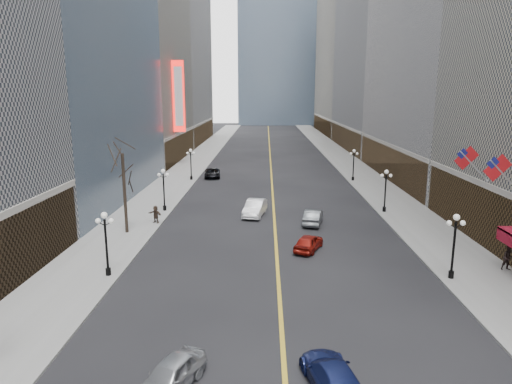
{
  "coord_description": "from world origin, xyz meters",
  "views": [
    {
      "loc": [
        -0.9,
        0.5,
        12.48
      ],
      "look_at": [
        -1.31,
        19.47,
        8.38
      ],
      "focal_mm": 32.0,
      "sensor_mm": 36.0,
      "label": 1
    }
  ],
  "objects_px": {
    "streetlamp_east_3": "(354,161)",
    "streetlamp_west_1": "(106,237)",
    "streetlamp_east_2": "(386,186)",
    "streetlamp_east_1": "(454,239)",
    "car_sb_near": "(333,376)",
    "car_nb_far": "(212,173)",
    "car_sb_mid": "(309,242)",
    "streetlamp_west_3": "(191,161)",
    "car_nb_mid": "(255,208)",
    "car_nb_near": "(170,375)",
    "streetlamp_west_2": "(164,185)",
    "car_sb_far": "(313,217)"
  },
  "relations": [
    {
      "from": "car_nb_far",
      "to": "car_sb_mid",
      "type": "xyz_separation_m",
      "value": [
        11.61,
        -32.66,
        -0.02
      ]
    },
    {
      "from": "streetlamp_west_3",
      "to": "streetlamp_east_1",
      "type": "bearing_deg",
      "value": -56.75
    },
    {
      "from": "streetlamp_east_2",
      "to": "car_sb_far",
      "type": "height_order",
      "value": "streetlamp_east_2"
    },
    {
      "from": "streetlamp_east_2",
      "to": "streetlamp_west_1",
      "type": "distance_m",
      "value": 29.68
    },
    {
      "from": "car_nb_mid",
      "to": "streetlamp_east_1",
      "type": "bearing_deg",
      "value": -40.11
    },
    {
      "from": "streetlamp_east_3",
      "to": "streetlamp_west_2",
      "type": "relative_size",
      "value": 1.0
    },
    {
      "from": "streetlamp_east_2",
      "to": "car_nb_mid",
      "type": "bearing_deg",
      "value": -174.1
    },
    {
      "from": "streetlamp_east_3",
      "to": "streetlamp_west_1",
      "type": "xyz_separation_m",
      "value": [
        -23.6,
        -36.0,
        0.0
      ]
    },
    {
      "from": "car_nb_mid",
      "to": "car_sb_near",
      "type": "height_order",
      "value": "car_nb_mid"
    },
    {
      "from": "streetlamp_east_3",
      "to": "car_sb_near",
      "type": "bearing_deg",
      "value": -101.51
    },
    {
      "from": "streetlamp_west_3",
      "to": "car_nb_near",
      "type": "xyz_separation_m",
      "value": [
        6.85,
        -48.17,
        -2.22
      ]
    },
    {
      "from": "streetlamp_west_1",
      "to": "car_sb_far",
      "type": "distance_m",
      "value": 20.73
    },
    {
      "from": "streetlamp_west_2",
      "to": "streetlamp_west_3",
      "type": "distance_m",
      "value": 18.0
    },
    {
      "from": "car_sb_far",
      "to": "streetlamp_east_3",
      "type": "bearing_deg",
      "value": -97.64
    },
    {
      "from": "streetlamp_west_3",
      "to": "car_sb_near",
      "type": "bearing_deg",
      "value": -74.0
    },
    {
      "from": "car_nb_mid",
      "to": "car_nb_far",
      "type": "height_order",
      "value": "car_nb_mid"
    },
    {
      "from": "streetlamp_east_2",
      "to": "streetlamp_east_1",
      "type": "bearing_deg",
      "value": -90.0
    },
    {
      "from": "streetlamp_east_2",
      "to": "streetlamp_east_3",
      "type": "distance_m",
      "value": 18.0
    },
    {
      "from": "car_sb_far",
      "to": "car_nb_far",
      "type": "bearing_deg",
      "value": -50.9
    },
    {
      "from": "streetlamp_east_1",
      "to": "car_nb_mid",
      "type": "distance_m",
      "value": 21.67
    },
    {
      "from": "streetlamp_west_1",
      "to": "car_sb_mid",
      "type": "xyz_separation_m",
      "value": [
        14.41,
        5.87,
        -2.23
      ]
    },
    {
      "from": "car_nb_mid",
      "to": "car_sb_near",
      "type": "distance_m",
      "value": 28.97
    },
    {
      "from": "streetlamp_east_2",
      "to": "car_sb_far",
      "type": "relative_size",
      "value": 1.02
    },
    {
      "from": "streetlamp_east_3",
      "to": "car_sb_far",
      "type": "distance_m",
      "value": 23.96
    },
    {
      "from": "car_nb_mid",
      "to": "car_sb_near",
      "type": "bearing_deg",
      "value": -71.96
    },
    {
      "from": "streetlamp_east_1",
      "to": "streetlamp_east_3",
      "type": "distance_m",
      "value": 36.0
    },
    {
      "from": "car_nb_mid",
      "to": "car_sb_mid",
      "type": "distance_m",
      "value": 11.66
    },
    {
      "from": "streetlamp_east_2",
      "to": "car_nb_near",
      "type": "height_order",
      "value": "streetlamp_east_2"
    },
    {
      "from": "streetlamp_east_1",
      "to": "streetlamp_east_3",
      "type": "relative_size",
      "value": 1.0
    },
    {
      "from": "streetlamp_east_3",
      "to": "streetlamp_east_2",
      "type": "bearing_deg",
      "value": -90.0
    },
    {
      "from": "streetlamp_east_1",
      "to": "streetlamp_west_3",
      "type": "xyz_separation_m",
      "value": [
        -23.6,
        36.0,
        0.0
      ]
    },
    {
      "from": "streetlamp_west_1",
      "to": "car_nb_mid",
      "type": "distance_m",
      "value": 19.37
    },
    {
      "from": "streetlamp_east_1",
      "to": "car_sb_near",
      "type": "distance_m",
      "value": 15.74
    },
    {
      "from": "streetlamp_east_1",
      "to": "car_sb_mid",
      "type": "height_order",
      "value": "streetlamp_east_1"
    },
    {
      "from": "streetlamp_east_3",
      "to": "car_nb_mid",
      "type": "xyz_separation_m",
      "value": [
        -13.8,
        -19.43,
        -2.07
      ]
    },
    {
      "from": "streetlamp_east_1",
      "to": "car_sb_near",
      "type": "bearing_deg",
      "value": -128.96
    },
    {
      "from": "streetlamp_east_2",
      "to": "streetlamp_east_3",
      "type": "relative_size",
      "value": 1.0
    },
    {
      "from": "streetlamp_west_3",
      "to": "car_sb_mid",
      "type": "xyz_separation_m",
      "value": [
        14.41,
        -30.13,
        -2.23
      ]
    },
    {
      "from": "car_nb_mid",
      "to": "car_sb_mid",
      "type": "height_order",
      "value": "car_nb_mid"
    },
    {
      "from": "streetlamp_east_1",
      "to": "car_sb_far",
      "type": "bearing_deg",
      "value": 120.73
    },
    {
      "from": "streetlamp_west_1",
      "to": "streetlamp_west_2",
      "type": "height_order",
      "value": "same"
    },
    {
      "from": "streetlamp_west_2",
      "to": "car_sb_far",
      "type": "distance_m",
      "value": 16.33
    },
    {
      "from": "car_sb_mid",
      "to": "car_sb_far",
      "type": "distance_m",
      "value": 7.75
    },
    {
      "from": "streetlamp_west_2",
      "to": "car_nb_mid",
      "type": "relative_size",
      "value": 0.9
    },
    {
      "from": "streetlamp_west_3",
      "to": "car_nb_far",
      "type": "distance_m",
      "value": 4.37
    },
    {
      "from": "car_sb_near",
      "to": "car_nb_near",
      "type": "bearing_deg",
      "value": -11.79
    },
    {
      "from": "car_nb_far",
      "to": "car_sb_near",
      "type": "bearing_deg",
      "value": -83.7
    },
    {
      "from": "streetlamp_west_1",
      "to": "car_sb_near",
      "type": "distance_m",
      "value": 18.5
    },
    {
      "from": "streetlamp_west_2",
      "to": "car_nb_near",
      "type": "xyz_separation_m",
      "value": [
        6.85,
        -30.17,
        -2.22
      ]
    },
    {
      "from": "streetlamp_west_1",
      "to": "car_sb_far",
      "type": "height_order",
      "value": "streetlamp_west_1"
    }
  ]
}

